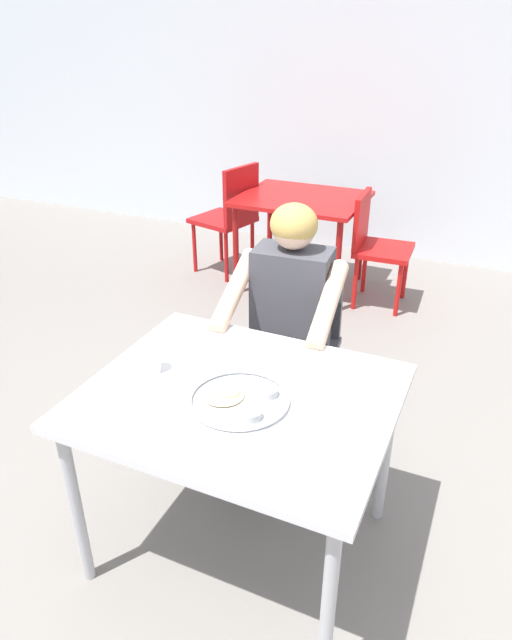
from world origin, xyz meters
name	(u,v)px	position (x,y,z in m)	size (l,w,h in m)	color
ground_plane	(249,569)	(0.00, 0.00, -0.03)	(12.00, 12.00, 0.05)	slate
back_wall	(447,45)	(0.00, 3.57, 1.70)	(12.00, 0.12, 3.40)	silver
table_foreground	(240,411)	(-0.07, 0.08, 0.65)	(1.04, 0.86, 0.73)	silver
thali_tray	(240,399)	(-0.05, 0.03, 0.74)	(0.34, 0.34, 0.03)	#B7BABF
drinking_cup	(150,358)	(-0.42, 0.07, 0.79)	(0.07, 0.07, 0.10)	white
chair_foreground	(298,335)	(-0.17, 0.96, 0.48)	(0.42, 0.45, 0.84)	#3F3F44
diner_foreground	(285,314)	(-0.16, 0.74, 0.70)	(0.52, 0.57, 1.18)	#272727
table_background_red	(302,208)	(-0.74, 2.53, 0.63)	(0.90, 0.77, 0.71)	#B71414
chair_red_left	(231,213)	(-1.34, 2.54, 0.51)	(0.51, 0.50, 0.89)	#AE1315
chair_red_right	(374,241)	(-0.17, 2.47, 0.47)	(0.41, 0.42, 0.81)	red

